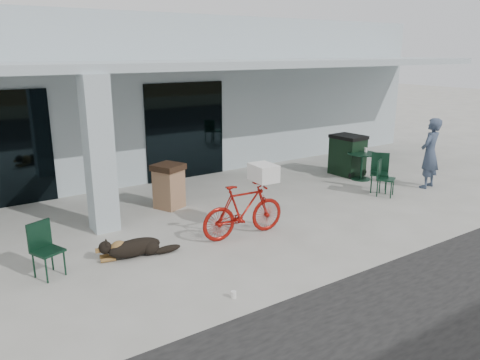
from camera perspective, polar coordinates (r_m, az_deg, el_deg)
ground at (r=8.69m, az=-1.63°, el=-8.56°), size 80.00×80.00×0.00m
building at (r=15.84m, az=-18.69°, el=10.04°), size 22.00×7.00×4.50m
storefront_glass_right at (r=13.33m, az=-6.66°, el=5.95°), size 2.40×0.06×2.70m
column at (r=9.62m, az=-16.79°, el=2.96°), size 0.50×0.50×3.12m
overhang at (r=11.15m, az=-12.02°, el=13.48°), size 22.00×2.80×0.18m
bicycle at (r=9.13m, az=0.44°, el=-3.71°), size 1.81×0.62×1.07m
laundry_basket at (r=9.16m, az=2.87°, el=0.91°), size 0.45×0.59×0.33m
dog at (r=8.59m, az=-12.70°, el=-7.92°), size 1.15×0.60×0.37m
cup_near_dog at (r=7.13m, az=-0.79°, el=-13.79°), size 0.08×0.08×0.10m
cafe_chair_near at (r=8.16m, az=-22.39°, el=-7.94°), size 0.55×0.57×0.91m
cafe_table_far at (r=13.65m, az=14.59°, el=1.63°), size 1.06×1.06×0.77m
cafe_chair_far_a at (r=12.25m, az=17.38°, el=0.18°), size 0.58×0.59×0.91m
cafe_chair_far_b at (r=12.55m, az=16.63°, el=0.81°), size 0.67×0.66×0.99m
person at (r=13.29m, az=22.14°, el=3.04°), size 0.76×0.58×1.86m
cup_on_table at (r=13.71m, az=15.08°, el=3.57°), size 0.11×0.11×0.12m
trash_receptacle at (r=10.92m, az=-8.67°, el=-0.74°), size 0.81×0.81×1.04m
wheeled_bin at (r=14.08m, az=12.97°, el=3.00°), size 0.78×0.96×1.17m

